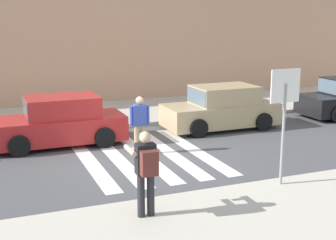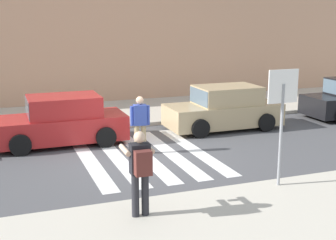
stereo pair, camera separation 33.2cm
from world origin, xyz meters
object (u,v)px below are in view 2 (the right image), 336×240
(stop_sign, at_px, (282,102))
(photographer_with_backpack, at_px, (140,167))
(parked_car_tan, at_px, (224,109))
(pedestrian_crossing, at_px, (140,122))
(parked_car_red, at_px, (61,122))

(stop_sign, height_order, photographer_with_backpack, stop_sign)
(stop_sign, distance_m, photographer_with_backpack, 3.69)
(parked_car_tan, bearing_deg, photographer_with_backpack, -128.59)
(parked_car_tan, bearing_deg, stop_sign, -105.06)
(stop_sign, distance_m, parked_car_tan, 6.22)
(pedestrian_crossing, height_order, parked_car_red, pedestrian_crossing)
(photographer_with_backpack, xyz_separation_m, parked_car_red, (-0.65, 6.39, -0.44))
(stop_sign, xyz_separation_m, parked_car_red, (-4.17, 5.86, -1.39))
(parked_car_red, relative_size, parked_car_tan, 1.00)
(stop_sign, relative_size, parked_car_red, 0.66)
(stop_sign, bearing_deg, parked_car_tan, 74.94)
(pedestrian_crossing, bearing_deg, parked_car_tan, 27.24)
(photographer_with_backpack, bearing_deg, parked_car_tan, 51.41)
(photographer_with_backpack, distance_m, pedestrian_crossing, 4.68)
(pedestrian_crossing, distance_m, parked_car_tan, 4.20)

